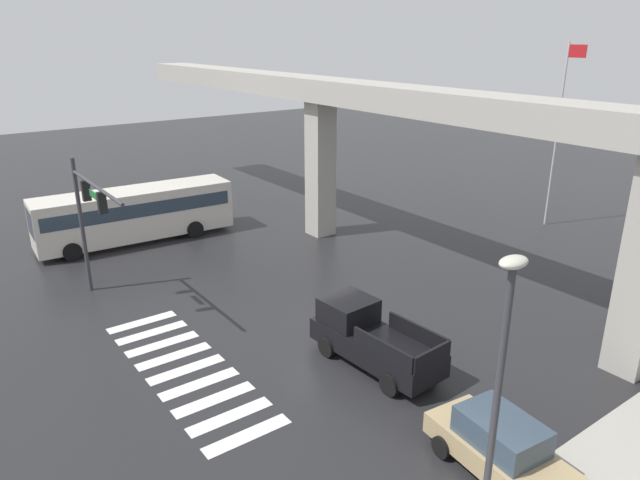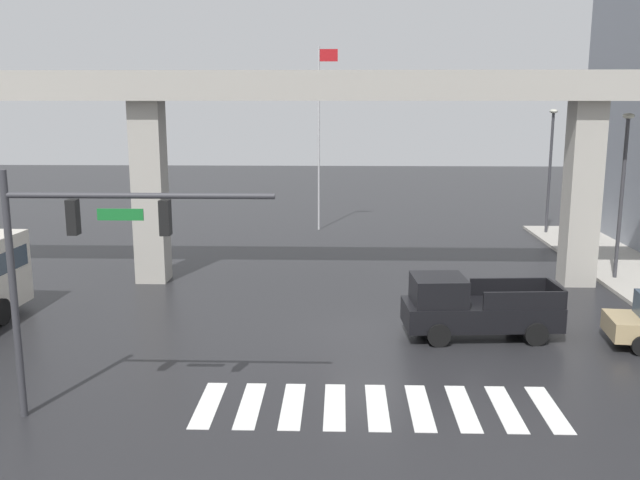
% 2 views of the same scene
% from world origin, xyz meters
% --- Properties ---
extents(ground_plane, '(120.00, 120.00, 0.00)m').
position_xyz_m(ground_plane, '(0.00, 0.00, 0.00)').
color(ground_plane, '#232326').
extents(crosswalk_stripes, '(9.35, 2.80, 0.01)m').
position_xyz_m(crosswalk_stripes, '(-0.00, -5.72, 0.01)').
color(crosswalk_stripes, silver).
rests_on(crosswalk_stripes, ground).
extents(elevated_overpass, '(59.79, 2.35, 8.94)m').
position_xyz_m(elevated_overpass, '(0.00, 6.85, 7.74)').
color(elevated_overpass, '#ADA89E').
rests_on(elevated_overpass, ground).
extents(pickup_truck, '(5.21, 2.34, 2.08)m').
position_xyz_m(pickup_truck, '(3.41, -0.14, 0.99)').
color(pickup_truck, black).
rests_on(pickup_truck, ground).
extents(city_bus, '(3.19, 10.91, 2.99)m').
position_xyz_m(city_bus, '(-14.32, -2.36, 1.72)').
color(city_bus, beige).
rests_on(city_bus, ground).
extents(sedan_tan, '(4.45, 2.28, 1.72)m').
position_xyz_m(sedan_tan, '(9.77, -1.02, 0.85)').
color(sedan_tan, tan).
rests_on(sedan_tan, ground).
extents(traffic_signal_mast, '(6.49, 0.32, 6.20)m').
position_xyz_m(traffic_signal_mast, '(-7.22, -6.49, 4.39)').
color(traffic_signal_mast, '#38383D').
rests_on(traffic_signal_mast, ground).
extents(street_lamp_near_corner, '(0.44, 0.70, 7.24)m').
position_xyz_m(street_lamp_near_corner, '(11.03, -3.35, 4.56)').
color(street_lamp_near_corner, '#38383D').
rests_on(street_lamp_near_corner, ground).
extents(flagpole, '(1.16, 0.12, 10.79)m').
position_xyz_m(flagpole, '(-2.22, 19.17, 6.20)').
color(flagpole, silver).
rests_on(flagpole, ground).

